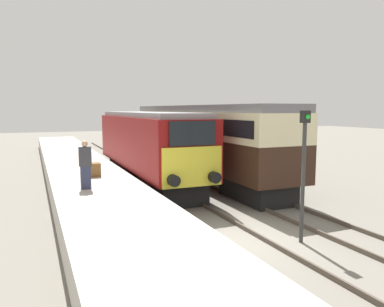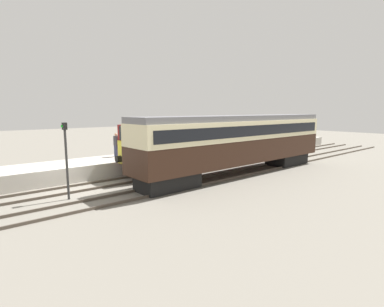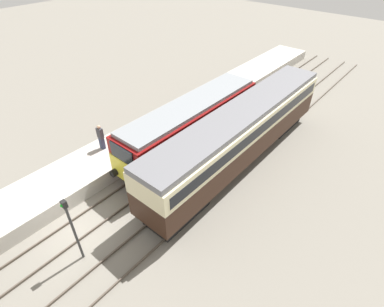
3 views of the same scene
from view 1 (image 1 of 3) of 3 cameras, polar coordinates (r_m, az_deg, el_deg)
name	(u,v)px [view 1 (image 1 of 3)]	position (r m, az deg, el deg)	size (l,w,h in m)	color
ground_plane	(237,241)	(11.82, 6.93, -13.05)	(120.00, 120.00, 0.00)	slate
platform_left	(89,185)	(18.09, -15.40, -4.59)	(3.50, 50.00, 1.02)	#B7B2A8
rails_near_track	(179,201)	(16.13, -2.06, -7.32)	(1.51, 60.00, 0.14)	#4C4238
rails_far_track	(247,194)	(17.60, 8.38, -6.18)	(1.50, 60.00, 0.14)	#4C4238
locomotive	(148,145)	(19.99, -6.74, 1.33)	(2.70, 12.43, 3.84)	black
passenger_carriage	(199,134)	(22.06, 1.03, 2.97)	(2.75, 16.89, 4.20)	black
person_on_platform	(85,165)	(14.51, -15.95, -1.66)	(0.44, 0.26, 1.83)	#2D334C
signal_post	(304,165)	(11.51, 16.64, -1.73)	(0.24, 0.28, 3.96)	#333333
luggage_crate	(92,170)	(17.21, -14.99, -2.41)	(0.70, 0.56, 0.60)	brown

